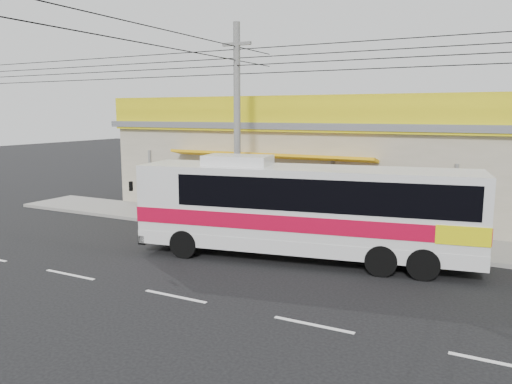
# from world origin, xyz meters

# --- Properties ---
(ground) EXTENTS (120.00, 120.00, 0.00)m
(ground) POSITION_xyz_m (0.00, 0.00, 0.00)
(ground) COLOR black
(ground) RESTS_ON ground
(sidewalk) EXTENTS (30.00, 3.20, 0.15)m
(sidewalk) POSITION_xyz_m (0.00, 6.00, 0.07)
(sidewalk) COLOR gray
(sidewalk) RESTS_ON ground
(lane_markings) EXTENTS (50.00, 0.12, 0.01)m
(lane_markings) POSITION_xyz_m (0.00, -2.50, 0.00)
(lane_markings) COLOR silver
(lane_markings) RESTS_ON ground
(storefront_building) EXTENTS (22.60, 9.20, 5.70)m
(storefront_building) POSITION_xyz_m (-0.01, 11.54, 2.30)
(storefront_building) COLOR #A09881
(storefront_building) RESTS_ON ground
(coach_bus) EXTENTS (11.59, 4.34, 3.50)m
(coach_bus) POSITION_xyz_m (1.94, 2.42, 1.87)
(coach_bus) COLOR silver
(coach_bus) RESTS_ON ground
(motorbike_red) EXTENTS (1.84, 1.13, 0.91)m
(motorbike_red) POSITION_xyz_m (-7.64, 5.69, 0.61)
(motorbike_red) COLOR maroon
(motorbike_red) RESTS_ON sidewalk
(motorbike_dark) EXTENTS (1.97, 0.77, 1.15)m
(motorbike_dark) POSITION_xyz_m (-7.76, 6.54, 0.73)
(motorbike_dark) COLOR black
(motorbike_dark) RESTS_ON sidewalk
(utility_pole) EXTENTS (34.00, 14.00, 8.51)m
(utility_pole) POSITION_xyz_m (-2.23, 4.91, 7.02)
(utility_pole) COLOR slate
(utility_pole) RESTS_ON ground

